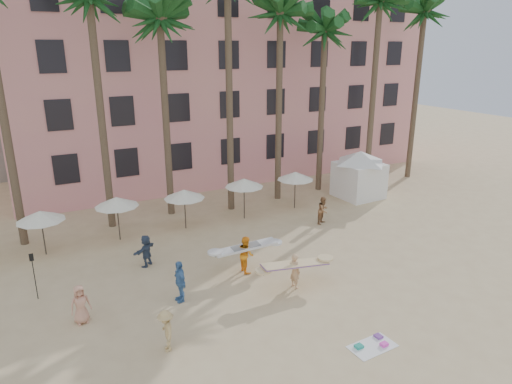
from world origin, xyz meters
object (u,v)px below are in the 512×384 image
at_px(pink_hotel, 218,79).
at_px(carrier_white, 246,253).
at_px(cabana, 359,170).
at_px(carrier_yellow, 295,268).

distance_m(pink_hotel, carrier_white, 22.63).
relative_size(pink_hotel, carrier_white, 10.84).
height_order(pink_hotel, cabana, pink_hotel).
height_order(cabana, carrier_white, cabana).
bearing_deg(carrier_yellow, carrier_white, 118.27).
distance_m(cabana, carrier_yellow, 14.78).
bearing_deg(pink_hotel, cabana, -67.45).
height_order(pink_hotel, carrier_white, pink_hotel).
distance_m(cabana, carrier_white, 14.49).
height_order(pink_hotel, carrier_yellow, pink_hotel).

